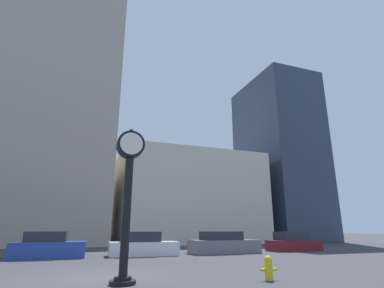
# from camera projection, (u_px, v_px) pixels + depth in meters

# --- Properties ---
(ground_plane) EXTENTS (200.00, 200.00, 0.00)m
(ground_plane) POSITION_uv_depth(u_px,v_px,m) (101.00, 277.00, 10.01)
(ground_plane) COLOR #38383D
(building_tall_tower) EXTENTS (15.54, 12.00, 35.88)m
(building_tall_tower) POSITION_uv_depth(u_px,v_px,m) (47.00, 82.00, 34.66)
(building_tall_tower) COLOR #ADA393
(building_tall_tower) RESTS_ON ground_plane
(building_storefront_row) EXTENTS (16.60, 12.00, 10.27)m
(building_storefront_row) POSITION_uv_depth(u_px,v_px,m) (186.00, 199.00, 36.84)
(building_storefront_row) COLOR beige
(building_storefront_row) RESTS_ON ground_plane
(building_glass_modern) EXTENTS (8.15, 12.00, 22.93)m
(building_glass_modern) POSITION_uv_depth(u_px,v_px,m) (279.00, 158.00, 43.30)
(building_glass_modern) COLOR #2D384C
(building_glass_modern) RESTS_ON ground_plane
(street_clock) EXTENTS (0.89, 0.78, 4.77)m
(street_clock) POSITION_uv_depth(u_px,v_px,m) (128.00, 187.00, 9.44)
(street_clock) COLOR black
(street_clock) RESTS_ON ground_plane
(car_blue) EXTENTS (3.93, 1.98, 1.43)m
(car_blue) POSITION_uv_depth(u_px,v_px,m) (48.00, 247.00, 16.71)
(car_blue) COLOR #28429E
(car_blue) RESTS_ON ground_plane
(car_white) EXTENTS (4.19, 1.87, 1.41)m
(car_white) POSITION_uv_depth(u_px,v_px,m) (143.00, 245.00, 18.29)
(car_white) COLOR silver
(car_white) RESTS_ON ground_plane
(car_grey) EXTENTS (4.71, 1.91, 1.41)m
(car_grey) POSITION_uv_depth(u_px,v_px,m) (224.00, 244.00, 20.03)
(car_grey) COLOR slate
(car_grey) RESTS_ON ground_plane
(car_maroon) EXTENTS (3.93, 1.77, 1.37)m
(car_maroon) POSITION_uv_depth(u_px,v_px,m) (293.00, 243.00, 22.34)
(car_maroon) COLOR maroon
(car_maroon) RESTS_ON ground_plane
(fire_hydrant_near) EXTENTS (0.59, 0.26, 0.73)m
(fire_hydrant_near) POSITION_uv_depth(u_px,v_px,m) (269.00, 268.00, 9.51)
(fire_hydrant_near) COLOR yellow
(fire_hydrant_near) RESTS_ON ground_plane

